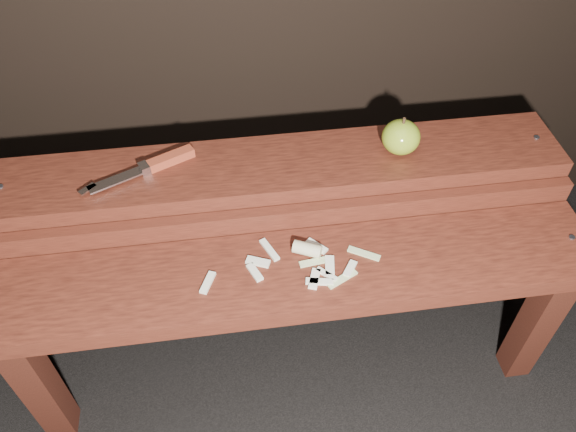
{
  "coord_description": "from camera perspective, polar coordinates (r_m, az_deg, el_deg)",
  "views": [
    {
      "loc": [
        -0.11,
        -0.7,
        1.27
      ],
      "look_at": [
        0.0,
        0.06,
        0.45
      ],
      "focal_mm": 35.0,
      "sensor_mm": 36.0,
      "label": 1
    }
  ],
  "objects": [
    {
      "name": "ground",
      "position": [
        1.45,
        0.34,
        -14.02
      ],
      "size": [
        60.0,
        60.0,
        0.0
      ],
      "primitive_type": "plane",
      "color": "black"
    },
    {
      "name": "bench_front_tier",
      "position": [
        1.12,
        0.86,
        -7.86
      ],
      "size": [
        1.2,
        0.2,
        0.42
      ],
      "color": "#36150D",
      "rests_on": "ground"
    },
    {
      "name": "bench_rear_tier",
      "position": [
        1.22,
        -0.68,
        2.41
      ],
      "size": [
        1.2,
        0.21,
        0.5
      ],
      "color": "#36150D",
      "rests_on": "ground"
    },
    {
      "name": "apple",
      "position": [
        1.2,
        11.4,
        7.87
      ],
      "size": [
        0.08,
        0.08,
        0.08
      ],
      "color": "olive",
      "rests_on": "bench_rear_tier"
    },
    {
      "name": "knife",
      "position": [
        1.18,
        -13.18,
        5.16
      ],
      "size": [
        0.23,
        0.12,
        0.02
      ],
      "color": "maroon",
      "rests_on": "bench_rear_tier"
    },
    {
      "name": "apple_scraps",
      "position": [
        1.08,
        1.72,
        -4.43
      ],
      "size": [
        0.35,
        0.14,
        0.03
      ],
      "color": "beige",
      "rests_on": "bench_front_tier"
    }
  ]
}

